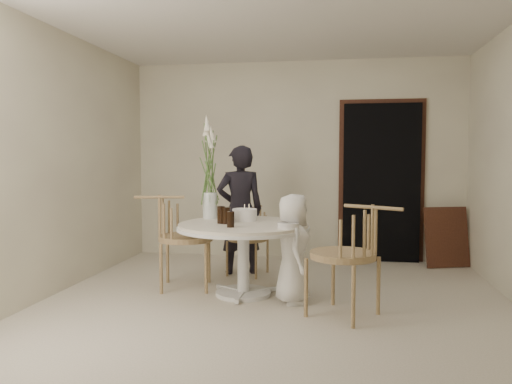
% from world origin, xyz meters
% --- Properties ---
extents(ground, '(4.50, 4.50, 0.00)m').
position_xyz_m(ground, '(0.00, 0.00, 0.00)').
color(ground, beige).
rests_on(ground, ground).
extents(room_shell, '(4.50, 4.50, 4.50)m').
position_xyz_m(room_shell, '(0.00, 0.00, 1.62)').
color(room_shell, silver).
rests_on(room_shell, ground).
extents(doorway, '(1.00, 0.10, 2.10)m').
position_xyz_m(doorway, '(1.15, 2.19, 1.05)').
color(doorway, black).
rests_on(doorway, ground).
extents(door_trim, '(1.12, 0.03, 2.22)m').
position_xyz_m(door_trim, '(1.15, 2.23, 1.11)').
color(door_trim, '#4F291B').
rests_on(door_trim, ground).
extents(table, '(1.33, 1.33, 0.73)m').
position_xyz_m(table, '(-0.35, 0.25, 0.62)').
color(table, silver).
rests_on(table, ground).
extents(picture_frame, '(0.60, 0.34, 0.76)m').
position_xyz_m(picture_frame, '(1.95, 1.95, 0.38)').
color(picture_frame, '#4F291B').
rests_on(picture_frame, ground).
extents(chair_far, '(0.51, 0.53, 0.80)m').
position_xyz_m(chair_far, '(-0.44, 1.24, 0.52)').
color(chair_far, '#9D8655').
rests_on(chair_far, ground).
extents(chair_right, '(0.75, 0.73, 1.00)m').
position_xyz_m(chair_right, '(0.75, -0.33, 0.65)').
color(chair_right, '#9D8655').
rests_on(chair_right, ground).
extents(chair_left, '(0.65, 0.62, 1.00)m').
position_xyz_m(chair_left, '(-1.14, 0.39, 0.64)').
color(chair_left, '#9D8655').
rests_on(chair_left, ground).
extents(girl, '(0.65, 0.53, 1.53)m').
position_xyz_m(girl, '(-0.57, 1.19, 0.77)').
color(girl, black).
rests_on(girl, ground).
extents(boy, '(0.43, 0.57, 1.05)m').
position_xyz_m(boy, '(0.17, 0.07, 0.52)').
color(boy, white).
rests_on(boy, ground).
extents(birthday_cake, '(0.26, 0.26, 0.17)m').
position_xyz_m(birthday_cake, '(-0.38, 0.46, 0.79)').
color(birthday_cake, white).
rests_on(birthday_cake, table).
extents(cola_tumbler_a, '(0.10, 0.10, 0.17)m').
position_xyz_m(cola_tumbler_a, '(-0.51, 0.19, 0.81)').
color(cola_tumbler_a, black).
rests_on(cola_tumbler_a, table).
extents(cola_tumbler_b, '(0.08, 0.08, 0.15)m').
position_xyz_m(cola_tumbler_b, '(-0.41, -0.05, 0.81)').
color(cola_tumbler_b, black).
rests_on(cola_tumbler_b, table).
extents(cola_tumbler_c, '(0.09, 0.09, 0.14)m').
position_xyz_m(cola_tumbler_c, '(-0.56, 0.20, 0.80)').
color(cola_tumbler_c, black).
rests_on(cola_tumbler_c, table).
extents(cola_tumbler_d, '(0.10, 0.10, 0.17)m').
position_xyz_m(cola_tumbler_d, '(-0.57, 0.22, 0.82)').
color(cola_tumbler_d, black).
rests_on(cola_tumbler_d, table).
extents(plate_stack, '(0.26, 0.26, 0.05)m').
position_xyz_m(plate_stack, '(0.13, -0.02, 0.76)').
color(plate_stack, silver).
rests_on(plate_stack, table).
extents(flower_vase, '(0.15, 0.15, 1.12)m').
position_xyz_m(flower_vase, '(-0.78, 0.59, 1.23)').
color(flower_vase, silver).
rests_on(flower_vase, table).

